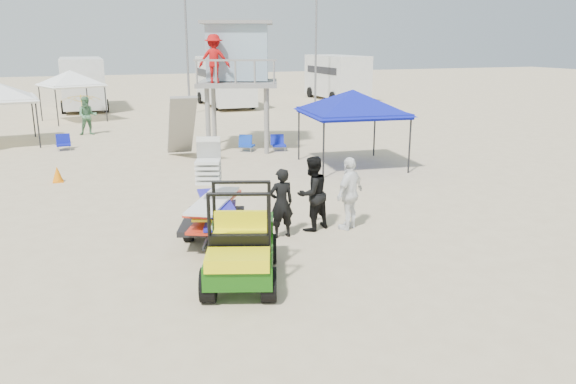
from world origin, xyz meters
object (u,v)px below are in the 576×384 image
object	(u,v)px
utility_cart	(240,239)
canopy_blue	(353,94)
surf_trailer	(212,205)
lifeguard_tower	(234,57)
man_left	(281,203)

from	to	relation	value
utility_cart	canopy_blue	world-z (taller)	canopy_blue
surf_trailer	lifeguard_tower	size ratio (longest dim) A/B	0.51
lifeguard_tower	canopy_blue	size ratio (longest dim) A/B	1.42
canopy_blue	surf_trailer	bearing A→B (deg)	-137.23
surf_trailer	lifeguard_tower	bearing A→B (deg)	71.91
utility_cart	man_left	xyz separation A→B (m)	(1.52, 2.03, -0.03)
utility_cart	surf_trailer	xyz separation A→B (m)	(0.00, 2.33, 0.00)
surf_trailer	man_left	bearing A→B (deg)	-11.19
surf_trailer	man_left	xyz separation A→B (m)	(1.52, -0.30, -0.03)
surf_trailer	canopy_blue	bearing A→B (deg)	42.77
man_left	canopy_blue	xyz separation A→B (m)	(4.84, 6.18, 1.74)
utility_cart	surf_trailer	distance (m)	2.33
man_left	canopy_blue	bearing A→B (deg)	-131.04
lifeguard_tower	canopy_blue	world-z (taller)	lifeguard_tower
surf_trailer	canopy_blue	size ratio (longest dim) A/B	0.72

